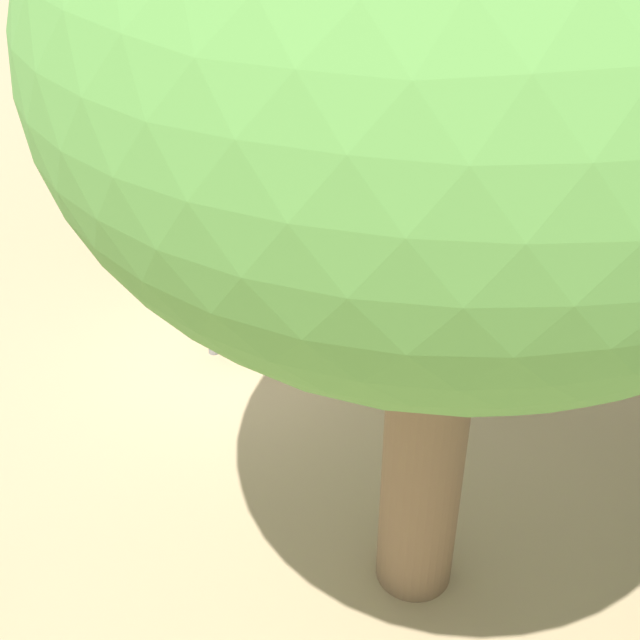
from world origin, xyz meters
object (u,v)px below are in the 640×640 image
Objects in this scene: elephant at (266,302)px; wooden_bench at (152,229)px; feed_bucket at (294,285)px; shade_tree_secondary at (462,47)px; person_handler at (437,332)px; picnic_table_far at (367,243)px.

elephant reaches higher than wooden_bench.
shade_tree_secondary is at bearing 34.60° from feed_bucket.
feed_bucket is (-5.13, -3.54, -5.52)m from shade_tree_secondary.
shade_tree_secondary is 5.53× the size of wooden_bench.
wooden_bench is (-2.14, -3.32, -0.33)m from elephant.
person_handler is 6.41m from wooden_bench.
person_handler is 3.55m from picnic_table_far.
elephant is 4.78× the size of feed_bucket.
wooden_bench is at bearing -130.33° from shade_tree_secondary.
feed_bucket is (-1.75, -2.91, -0.79)m from person_handler.
picnic_table_far is 4.61× the size of feed_bucket.
person_handler is 5.85m from shade_tree_secondary.
picnic_table_far is (-2.82, 0.69, -0.21)m from elephant.
wooden_bench is 4.07m from picnic_table_far.
picnic_table_far reaches higher than feed_bucket.
wooden_bench is 0.88× the size of picnic_table_far.
shade_tree_secondary reaches higher than wooden_bench.
elephant is at bearing -13.73° from wooden_bench.
wooden_bench reaches higher than feed_bucket.
picnic_table_far is at bearing 141.63° from feed_bucket.
elephant reaches higher than picnic_table_far.
elephant is 1.04× the size of picnic_table_far.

